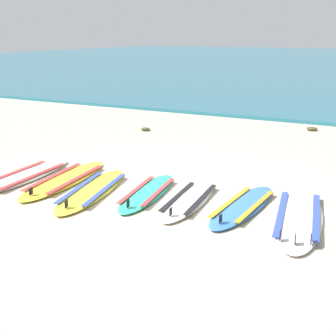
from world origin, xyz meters
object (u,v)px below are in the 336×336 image
Objects in this scene: surfboard_3 at (148,193)px; surfboard_5 at (243,206)px; surfboard_4 at (189,200)px; surfboard_2 at (93,190)px; surfboard_6 at (298,217)px; surfboard_0 at (23,176)px; surfboard_1 at (65,180)px.

surfboard_3 is 0.99× the size of surfboard_5.
surfboard_3 and surfboard_4 have the same top height.
surfboard_2 and surfboard_6 have the same top height.
surfboard_2 and surfboard_3 have the same top height.
surfboard_0 and surfboard_3 have the same top height.
surfboard_3 is at bearing -175.50° from surfboard_5.
surfboard_5 is at bearing 4.50° from surfboard_3.
surfboard_1 is at bearing -177.88° from surfboard_6.
surfboard_0 and surfboard_2 have the same top height.
surfboard_5 is at bearing 10.30° from surfboard_2.
surfboard_4 and surfboard_5 have the same top height.
surfboard_3 is at bearing -179.65° from surfboard_4.
surfboard_5 is (3.15, 0.19, 0.00)m from surfboard_1.
surfboard_0 and surfboard_6 have the same top height.
surfboard_6 is (1.63, 0.08, 0.00)m from surfboard_4.
surfboard_4 is (3.10, 0.27, 0.00)m from surfboard_0.
surfboard_6 is (2.36, 0.08, 0.00)m from surfboard_3.
surfboard_1 is 1.21× the size of surfboard_3.
surfboard_1 is 2.34m from surfboard_4.
surfboard_6 is at bearing -2.80° from surfboard_5.
surfboard_2 is 0.90m from surfboard_3.
surfboard_2 and surfboard_5 have the same top height.
surfboard_2 is 1.17× the size of surfboard_3.
surfboard_6 is at bearing 4.19° from surfboard_0.
surfboard_2 is at bearing -168.62° from surfboard_4.
surfboard_3 is (1.61, 0.07, 0.00)m from surfboard_1.
surfboard_1 is 1.21× the size of surfboard_4.
surfboard_4 is at bearing 1.72° from surfboard_1.
surfboard_0 is 0.99× the size of surfboard_1.
surfboard_0 is 1.21× the size of surfboard_4.
surfboard_2 is 2.42m from surfboard_5.
surfboard_6 is at bearing 7.00° from surfboard_2.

